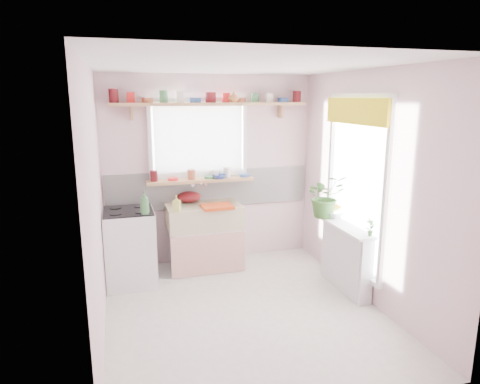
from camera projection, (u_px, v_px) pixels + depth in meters
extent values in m
plane|color=silver|center=(244.00, 311.00, 4.51)|extent=(3.20, 3.20, 0.00)
plane|color=white|center=(244.00, 65.00, 3.96)|extent=(3.20, 3.20, 0.00)
plane|color=beige|center=(210.00, 170.00, 5.73)|extent=(2.80, 0.00, 2.80)
plane|color=beige|center=(316.00, 251.00, 2.74)|extent=(2.80, 0.00, 2.80)
plane|color=beige|center=(96.00, 206.00, 3.85)|extent=(0.00, 3.20, 3.20)
plane|color=beige|center=(368.00, 188.00, 4.62)|extent=(0.00, 3.20, 3.20)
cube|color=white|center=(210.00, 188.00, 5.78)|extent=(2.74, 0.03, 0.50)
cube|color=#C88188|center=(210.00, 203.00, 5.82)|extent=(2.74, 0.02, 0.12)
cube|color=white|center=(198.00, 141.00, 5.60)|extent=(1.20, 0.01, 1.00)
cube|color=white|center=(199.00, 141.00, 5.54)|extent=(1.15, 0.02, 0.95)
cube|color=white|center=(358.00, 184.00, 4.80)|extent=(0.01, 1.10, 1.90)
cube|color=yellow|center=(355.00, 111.00, 4.60)|extent=(0.03, 1.20, 0.28)
cube|color=white|center=(205.00, 247.00, 5.63)|extent=(0.85, 0.55, 0.55)
cube|color=#CB533B|center=(209.00, 255.00, 5.36)|extent=(0.95, 0.02, 0.53)
cube|color=beige|center=(204.00, 216.00, 5.53)|extent=(0.95, 0.55, 0.30)
cylinder|color=silver|center=(200.00, 182.00, 5.68)|extent=(0.03, 0.22, 0.03)
cube|color=white|center=(130.00, 248.00, 5.09)|extent=(0.58, 0.58, 0.90)
cube|color=black|center=(128.00, 211.00, 5.00)|extent=(0.56, 0.56, 0.02)
cylinder|color=black|center=(116.00, 214.00, 4.82)|extent=(0.14, 0.14, 0.01)
cylinder|color=black|center=(141.00, 212.00, 4.90)|extent=(0.14, 0.14, 0.01)
cylinder|color=black|center=(116.00, 208.00, 5.09)|extent=(0.14, 0.14, 0.01)
cylinder|color=black|center=(140.00, 206.00, 5.16)|extent=(0.14, 0.14, 0.01)
cube|color=white|center=(346.00, 258.00, 4.97)|extent=(0.15, 0.90, 0.75)
cube|color=white|center=(345.00, 227.00, 4.88)|extent=(0.22, 0.95, 0.03)
cube|color=tan|center=(201.00, 180.00, 5.61)|extent=(1.40, 0.22, 0.04)
cube|color=tan|center=(211.00, 104.00, 5.42)|extent=(2.52, 0.24, 0.04)
cylinder|color=#590F14|center=(114.00, 98.00, 5.08)|extent=(0.11, 0.11, 0.12)
cylinder|color=red|center=(131.00, 98.00, 5.14)|extent=(0.11, 0.11, 0.12)
cylinder|color=#A55133|center=(148.00, 100.00, 5.20)|extent=(0.11, 0.11, 0.06)
cylinder|color=#3F7F4C|center=(164.00, 98.00, 5.24)|extent=(0.11, 0.11, 0.12)
cylinder|color=silver|center=(180.00, 98.00, 5.30)|extent=(0.11, 0.11, 0.12)
cylinder|color=#3359A5|center=(195.00, 100.00, 5.36)|extent=(0.11, 0.11, 0.06)
cylinder|color=#590F14|center=(211.00, 98.00, 5.41)|extent=(0.11, 0.11, 0.12)
cylinder|color=red|center=(226.00, 98.00, 5.46)|extent=(0.11, 0.11, 0.12)
cylinder|color=#A55133|center=(241.00, 100.00, 5.52)|extent=(0.11, 0.11, 0.06)
cylinder|color=#3F7F4C|center=(255.00, 98.00, 5.57)|extent=(0.11, 0.11, 0.12)
cylinder|color=silver|center=(269.00, 98.00, 5.62)|extent=(0.11, 0.11, 0.12)
cylinder|color=#3359A5|center=(283.00, 100.00, 5.68)|extent=(0.11, 0.11, 0.06)
cylinder|color=#590F14|center=(297.00, 98.00, 5.73)|extent=(0.11, 0.11, 0.12)
cylinder|color=#590F14|center=(152.00, 177.00, 5.42)|extent=(0.11, 0.11, 0.12)
cylinder|color=red|center=(172.00, 176.00, 5.49)|extent=(0.11, 0.11, 0.12)
cylinder|color=#A55133|center=(191.00, 177.00, 5.56)|extent=(0.11, 0.11, 0.06)
cylinder|color=#3F7F4C|center=(210.00, 174.00, 5.62)|extent=(0.11, 0.11, 0.12)
cylinder|color=silver|center=(228.00, 173.00, 5.69)|extent=(0.11, 0.11, 0.12)
cylinder|color=#3359A5|center=(246.00, 174.00, 5.76)|extent=(0.11, 0.11, 0.06)
cube|color=#CE4012|center=(217.00, 207.00, 5.34)|extent=(0.39, 0.30, 0.04)
ellipsoid|color=#5E1014|center=(189.00, 197.00, 5.63)|extent=(0.39, 0.39, 0.14)
imported|color=#366126|center=(325.00, 196.00, 5.17)|extent=(0.47, 0.41, 0.52)
imported|color=white|center=(334.00, 213.00, 5.25)|extent=(0.44, 0.44, 0.08)
imported|color=#396C2B|center=(370.00, 227.00, 4.49)|extent=(0.12, 0.10, 0.19)
imported|color=#CCD05C|center=(177.00, 203.00, 5.19)|extent=(0.12, 0.12, 0.19)
imported|color=silver|center=(215.00, 173.00, 5.70)|extent=(0.16, 0.16, 0.10)
imported|color=#364FB1|center=(219.00, 177.00, 5.60)|extent=(0.23, 0.23, 0.05)
imported|color=#B96D39|center=(234.00, 97.00, 5.42)|extent=(0.16, 0.16, 0.14)
imported|color=#3B763F|center=(145.00, 203.00, 4.81)|extent=(0.11, 0.11, 0.27)
sphere|color=orange|center=(334.00, 208.00, 5.23)|extent=(0.08, 0.08, 0.08)
sphere|color=orange|center=(337.00, 207.00, 5.28)|extent=(0.08, 0.08, 0.08)
sphere|color=orange|center=(329.00, 208.00, 5.24)|extent=(0.08, 0.08, 0.08)
cylinder|color=yellow|center=(337.00, 208.00, 5.19)|extent=(0.18, 0.04, 0.10)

